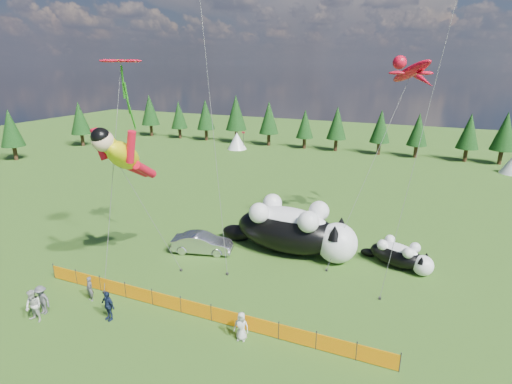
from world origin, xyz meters
TOP-DOWN VIEW (x-y plane):
  - ground at (0.00, 0.00)m, footprint 160.00×160.00m
  - safety_fence at (0.00, -3.00)m, footprint 22.06×0.06m
  - tree_line at (0.00, 45.00)m, footprint 90.00×4.00m
  - festival_tents at (11.00, 40.00)m, footprint 50.00×3.20m
  - cat_large at (2.54, 7.00)m, footprint 11.02×4.38m
  - cat_small at (10.22, 7.70)m, footprint 5.13×3.15m
  - car at (-3.82, 4.26)m, footprint 4.85×2.73m
  - spectator_a at (-6.79, -4.05)m, footprint 0.64×0.51m
  - spectator_b at (-8.04, -6.88)m, footprint 0.95×0.57m
  - spectator_c at (-4.39, -5.12)m, footprint 1.13×0.73m
  - spectator_d at (-8.28, -6.17)m, footprint 1.16×0.60m
  - spectator_e at (3.21, -3.77)m, footprint 0.86×0.64m
  - superhero_kite at (-5.92, -0.91)m, footprint 6.07×6.30m
  - gecko_kite at (9.35, 12.39)m, footprint 6.87×10.76m
  - flower_kite at (-7.08, 1.01)m, footprint 3.34×5.94m

SIDE VIEW (x-z plane):
  - ground at x=0.00m, z-range 0.00..0.00m
  - safety_fence at x=0.00m, z-range -0.05..1.05m
  - car at x=-3.82m, z-range 0.00..1.51m
  - spectator_a at x=-6.79m, z-range 0.00..1.55m
  - spectator_e at x=3.21m, z-range 0.00..1.60m
  - spectator_d at x=-8.28m, z-range 0.00..1.78m
  - spectator_c at x=-4.39m, z-range 0.00..1.78m
  - cat_small at x=10.22m, z-range -0.05..1.88m
  - spectator_b at x=-8.04m, z-range 0.00..1.94m
  - festival_tents at x=11.00m, z-range 0.00..2.80m
  - cat_large at x=2.54m, z-range -0.10..3.88m
  - tree_line at x=0.00m, z-range 0.00..8.00m
  - superhero_kite at x=-5.92m, z-range 2.98..13.90m
  - gecko_kite at x=9.35m, z-range 5.48..20.97m
  - flower_kite at x=-7.08m, z-range 6.55..20.97m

